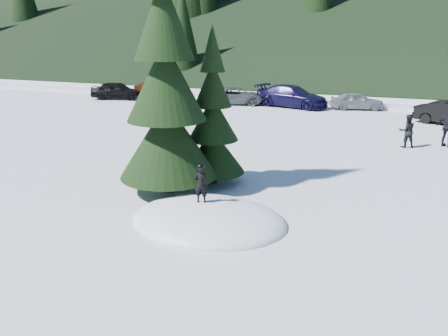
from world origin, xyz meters
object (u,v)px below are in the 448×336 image
(car_2, at_px, (236,96))
(car_3, at_px, (292,96))
(car_0, at_px, (117,90))
(car_1, at_px, (160,91))
(car_4, at_px, (357,101))
(adult_0, at_px, (407,131))
(spruce_tall, at_px, (166,92))
(spruce_short, at_px, (213,124))
(child_skier, at_px, (201,184))

(car_2, height_order, car_3, car_3)
(car_0, height_order, car_1, car_1)
(car_3, xyz_separation_m, car_4, (4.48, 0.53, -0.16))
(car_4, bearing_deg, car_0, 81.19)
(adult_0, relative_size, car_4, 0.43)
(car_4, bearing_deg, car_3, 82.22)
(car_1, bearing_deg, spruce_tall, -129.06)
(spruce_tall, relative_size, car_2, 1.95)
(car_4, bearing_deg, car_2, 80.45)
(spruce_tall, xyz_separation_m, car_3, (-0.21, 18.89, -2.55))
(adult_0, height_order, car_4, adult_0)
(spruce_tall, height_order, spruce_short, spruce_tall)
(spruce_short, distance_m, car_4, 18.38)
(child_skier, relative_size, car_1, 0.23)
(spruce_short, relative_size, car_4, 1.51)
(spruce_tall, xyz_separation_m, car_1, (-10.45, 17.92, -2.56))
(spruce_short, height_order, car_4, spruce_short)
(car_3, bearing_deg, car_1, 109.60)
(spruce_short, distance_m, car_2, 18.14)
(spruce_short, xyz_separation_m, adult_0, (6.39, 7.87, -1.33))
(adult_0, relative_size, car_0, 0.37)
(car_0, bearing_deg, car_1, -98.81)
(adult_0, xyz_separation_m, car_1, (-17.84, 8.65, -0.02))
(spruce_short, xyz_separation_m, car_1, (-11.45, 16.52, -1.35))
(car_3, bearing_deg, adult_0, -127.48)
(spruce_tall, height_order, car_3, spruce_tall)
(child_skier, bearing_deg, car_3, -98.40)
(spruce_short, bearing_deg, car_4, 79.73)
(adult_0, xyz_separation_m, car_2, (-11.75, 9.40, -0.16))
(car_1, distance_m, car_4, 14.79)
(child_skier, distance_m, car_4, 21.18)
(car_3, relative_size, car_4, 1.49)
(adult_0, height_order, car_2, adult_0)
(spruce_short, distance_m, car_1, 20.15)
(child_skier, xyz_separation_m, car_1, (-12.35, 19.54, -0.26))
(car_4, bearing_deg, spruce_short, 155.18)
(spruce_short, height_order, car_3, spruce_short)
(adult_0, bearing_deg, spruce_tall, 31.45)
(car_0, xyz_separation_m, car_1, (3.68, 0.35, 0.05))
(spruce_short, distance_m, car_3, 17.58)
(car_0, bearing_deg, child_skier, -154.35)
(car_1, bearing_deg, car_0, 116.10)
(child_skier, xyz_separation_m, car_2, (-6.25, 20.29, -0.40))
(adult_0, xyz_separation_m, car_4, (-3.13, 10.15, -0.16))
(car_2, xyz_separation_m, car_3, (4.15, 0.22, 0.16))
(spruce_tall, distance_m, car_1, 20.91)
(car_1, bearing_deg, adult_0, -95.18)
(spruce_tall, distance_m, spruce_short, 2.11)
(child_skier, bearing_deg, spruce_short, -87.75)
(spruce_short, bearing_deg, car_0, 133.10)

